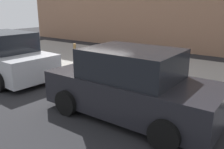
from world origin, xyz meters
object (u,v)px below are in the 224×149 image
(suitcase_silver_1, at_px, (168,73))
(suitcase_olive_7, at_px, (96,61))
(fire_hydrant, at_px, (85,56))
(parked_car_silver_1, at_px, (4,57))
(suitcase_navy_3, at_px, (141,66))
(parked_car_charcoal_0, at_px, (131,86))
(suitcase_olive_0, at_px, (182,77))
(suitcase_maroon_5, at_px, (119,65))
(bollard_post, at_px, (75,54))
(suitcase_red_2, at_px, (153,69))
(suitcase_black_6, at_px, (108,64))
(suitcase_teal_4, at_px, (127,67))

(suitcase_silver_1, relative_size, suitcase_olive_7, 0.95)
(fire_hydrant, bearing_deg, parked_car_silver_1, 58.12)
(suitcase_navy_3, relative_size, parked_car_charcoal_0, 0.26)
(suitcase_silver_1, bearing_deg, suitcase_navy_3, 0.60)
(suitcase_olive_0, bearing_deg, suitcase_maroon_5, -2.56)
(suitcase_silver_1, xyz_separation_m, bollard_post, (4.21, 0.15, 0.18))
(suitcase_red_2, height_order, suitcase_black_6, suitcase_red_2)
(suitcase_red_2, relative_size, suitcase_olive_7, 1.18)
(suitcase_black_6, distance_m, bollard_post, 1.69)
(suitcase_navy_3, relative_size, suitcase_olive_7, 1.60)
(suitcase_red_2, distance_m, suitcase_black_6, 2.02)
(suitcase_olive_7, relative_size, parked_car_charcoal_0, 0.16)
(suitcase_maroon_5, bearing_deg, bollard_post, 5.36)
(suitcase_silver_1, height_order, bollard_post, bollard_post)
(suitcase_navy_3, bearing_deg, parked_car_charcoal_0, 114.87)
(suitcase_olive_0, bearing_deg, suitcase_red_2, -1.04)
(fire_hydrant, bearing_deg, suitcase_silver_1, -179.94)
(suitcase_teal_4, relative_size, parked_car_charcoal_0, 0.19)
(suitcase_teal_4, relative_size, suitcase_olive_7, 1.18)
(suitcase_olive_0, relative_size, suitcase_red_2, 0.99)
(suitcase_maroon_5, distance_m, bollard_post, 2.18)
(suitcase_red_2, relative_size, suitcase_teal_4, 1.01)
(suitcase_red_2, bearing_deg, suitcase_teal_4, 1.50)
(parked_car_charcoal_0, bearing_deg, parked_car_silver_1, -0.00)
(suitcase_olive_0, height_order, suitcase_silver_1, suitcase_olive_0)
(suitcase_teal_4, relative_size, suitcase_black_6, 1.11)
(suitcase_navy_3, bearing_deg, bollard_post, 2.59)
(suitcase_silver_1, height_order, suitcase_black_6, suitcase_black_6)
(parked_car_charcoal_0, bearing_deg, suitcase_red_2, -74.41)
(suitcase_olive_0, distance_m, parked_car_charcoal_0, 2.66)
(parked_car_silver_1, bearing_deg, suitcase_maroon_5, -140.85)
(suitcase_silver_1, xyz_separation_m, suitcase_black_6, (2.55, -0.05, -0.04))
(suitcase_red_2, bearing_deg, bollard_post, 1.67)
(suitcase_silver_1, height_order, suitcase_red_2, suitcase_red_2)
(fire_hydrant, bearing_deg, bollard_post, 17.57)
(suitcase_navy_3, bearing_deg, suitcase_maroon_5, -3.35)
(suitcase_olive_0, distance_m, suitcase_red_2, 1.06)
(suitcase_navy_3, xyz_separation_m, suitcase_teal_4, (0.52, 0.06, -0.09))
(suitcase_red_2, xyz_separation_m, suitcase_olive_7, (2.55, 0.03, -0.06))
(parked_car_silver_1, bearing_deg, suitcase_red_2, -151.59)
(suitcase_silver_1, distance_m, suitcase_maroon_5, 2.05)
(suitcase_silver_1, bearing_deg, suitcase_olive_7, 1.39)
(fire_hydrant, distance_m, parked_car_silver_1, 3.16)
(suitcase_olive_0, distance_m, suitcase_teal_4, 2.08)
(suitcase_maroon_5, relative_size, parked_car_charcoal_0, 0.18)
(suitcase_maroon_5, relative_size, suitcase_olive_7, 1.11)
(suitcase_teal_4, height_order, suitcase_black_6, suitcase_teal_4)
(suitcase_navy_3, xyz_separation_m, fire_hydrant, (2.70, -0.01, 0.03))
(parked_car_charcoal_0, bearing_deg, bollard_post, -29.79)
(suitcase_olive_0, xyz_separation_m, suitcase_maroon_5, (2.57, -0.11, 0.01))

